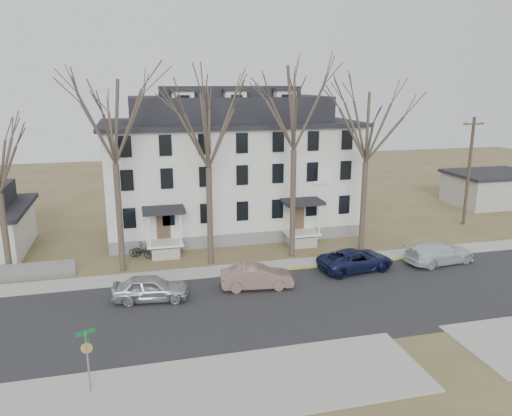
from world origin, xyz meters
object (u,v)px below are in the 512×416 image
object	(u,v)px
car_tan	(257,277)
bicycle_left	(140,252)
car_white	(439,253)
boarding_house	(229,167)
tree_far_left	(112,116)
tree_mid_right	(368,122)
car_navy	(356,260)
tree_mid_left	(208,126)
bicycle_right	(145,250)
utility_pole_far	(469,170)
car_silver	(151,289)
street_sign	(87,352)
tree_center	(295,102)

from	to	relation	value
car_tan	bicycle_left	bearing A→B (deg)	49.63
car_white	boarding_house	bearing A→B (deg)	38.16
tree_far_left	bicycle_left	distance (m)	10.17
tree_mid_right	car_navy	size ratio (longest dim) A/B	2.46
tree_mid_left	car_tan	bearing A→B (deg)	-68.16
car_white	bicycle_right	size ratio (longest dim) A/B	2.83
tree_mid_right	car_tan	size ratio (longest dim) A/B	2.89
bicycle_right	utility_pole_far	bearing A→B (deg)	-82.36
car_silver	car_white	distance (m)	19.96
boarding_house	car_silver	distance (m)	16.04
car_tan	bicycle_right	size ratio (longest dim) A/B	2.43
tree_mid_left	street_sign	size ratio (longest dim) A/B	4.54
boarding_house	car_navy	xyz separation A→B (m)	(6.26, -11.97, -4.66)
tree_mid_right	utility_pole_far	bearing A→B (deg)	19.29
tree_mid_left	car_navy	bearing A→B (deg)	-22.38
car_navy	car_white	xyz separation A→B (m)	(6.29, -0.17, 0.02)
car_tan	bicycle_right	distance (m)	9.98
tree_mid_left	car_white	world-z (taller)	tree_mid_left
tree_far_left	car_white	distance (m)	23.92
car_white	street_sign	bearing A→B (deg)	105.44
tree_mid_left	bicycle_right	bearing A→B (deg)	151.27
tree_mid_left	tree_mid_right	bearing A→B (deg)	0.00
car_tan	bicycle_left	xyz separation A→B (m)	(-6.82, 7.29, -0.24)
boarding_house	tree_center	world-z (taller)	tree_center
boarding_house	tree_center	xyz separation A→B (m)	(3.00, -8.15, 5.71)
tree_mid_right	bicycle_left	xyz separation A→B (m)	(-16.27, 2.17, -9.12)
bicycle_right	tree_center	bearing A→B (deg)	-99.11
car_tan	tree_mid_left	bearing A→B (deg)	28.35
tree_mid_right	boarding_house	bearing A→B (deg)	136.19
boarding_house	utility_pole_far	xyz separation A→B (m)	(20.50, -3.95, -0.47)
car_silver	car_tan	bearing A→B (deg)	-80.99
car_silver	car_navy	distance (m)	13.71
utility_pole_far	car_navy	size ratio (longest dim) A/B	1.83
boarding_house	tree_mid_right	distance (m)	12.51
boarding_house	bicycle_right	distance (m)	10.57
car_navy	car_silver	bearing A→B (deg)	88.46
boarding_house	car_silver	bearing A→B (deg)	-118.65
tree_far_left	tree_mid_left	world-z (taller)	tree_far_left
bicycle_left	street_sign	xyz separation A→B (m)	(-2.42, -15.92, 1.36)
car_silver	car_white	size ratio (longest dim) A/B	0.85
car_silver	bicycle_right	bearing A→B (deg)	7.87
car_tan	car_silver	bearing A→B (deg)	98.37
car_navy	bicycle_right	size ratio (longest dim) A/B	2.86
car_tan	car_navy	distance (m)	7.33
car_navy	car_tan	bearing A→B (deg)	92.37
utility_pole_far	tree_mid_right	bearing A→B (deg)	-160.71
utility_pole_far	car_white	bearing A→B (deg)	-134.18
tree_mid_left	car_navy	world-z (taller)	tree_mid_left
car_white	street_sign	size ratio (longest dim) A/B	1.83
tree_center	bicycle_left	distance (m)	15.27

